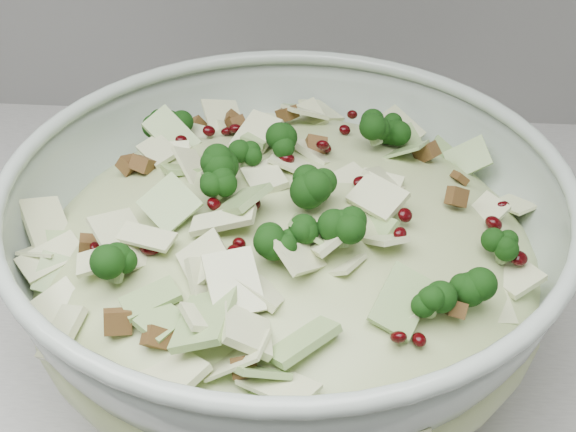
{
  "coord_description": "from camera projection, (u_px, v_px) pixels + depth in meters",
  "views": [
    {
      "loc": [
        -0.12,
        1.14,
        1.38
      ],
      "look_at": [
        -0.15,
        1.62,
        1.02
      ],
      "focal_mm": 50.0,
      "sensor_mm": 36.0,
      "label": 1
    }
  ],
  "objects": [
    {
      "name": "mixing_bowl",
      "position": [
        287.0,
        263.0,
        0.6
      ],
      "size": [
        0.42,
        0.42,
        0.16
      ],
      "rotation": [
        0.0,
        0.0,
        0.02
      ],
      "color": "#A3B4A7",
      "rests_on": "counter"
    },
    {
      "name": "salad",
      "position": [
        287.0,
        235.0,
        0.59
      ],
      "size": [
        0.38,
        0.38,
        0.16
      ],
      "rotation": [
        0.0,
        0.0,
        0.01
      ],
      "color": "#A5B27A",
      "rests_on": "mixing_bowl"
    }
  ]
}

